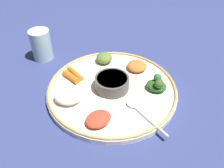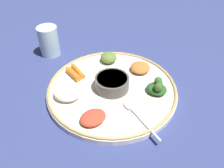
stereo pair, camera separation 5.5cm
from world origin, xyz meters
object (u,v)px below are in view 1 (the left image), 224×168
object	(u,v)px
greens_pile	(157,84)
carrot_outer	(70,76)
spoon	(140,111)
drinking_glass	(42,47)
center_bowl	(112,83)
carrot_near_spoon	(74,73)

from	to	relation	value
greens_pile	carrot_outer	distance (m)	0.26
spoon	drinking_glass	bearing A→B (deg)	-161.18
center_bowl	spoon	bearing A→B (deg)	7.13
center_bowl	greens_pile	world-z (taller)	greens_pile
drinking_glass	carrot_outer	bearing A→B (deg)	9.98
greens_pile	drinking_glass	xyz separation A→B (m)	(-0.35, -0.23, 0.01)
greens_pile	drinking_glass	distance (m)	0.41
spoon	carrot_near_spoon	distance (m)	0.25
spoon	greens_pile	size ratio (longest dim) A/B	1.95
carrot_outer	drinking_glass	xyz separation A→B (m)	(-0.18, -0.03, 0.02)
carrot_near_spoon	carrot_outer	world-z (taller)	carrot_outer
greens_pile	carrot_near_spoon	distance (m)	0.25
carrot_outer	drinking_glass	world-z (taller)	drinking_glass
carrot_near_spoon	spoon	bearing A→B (deg)	20.12
carrot_outer	greens_pile	bearing A→B (deg)	49.68
spoon	greens_pile	bearing A→B (deg)	118.52
center_bowl	carrot_outer	bearing A→B (deg)	-138.55
center_bowl	greens_pile	bearing A→B (deg)	58.31
carrot_outer	center_bowl	bearing A→B (deg)	41.45
spoon	carrot_near_spoon	world-z (taller)	carrot_near_spoon
carrot_near_spoon	drinking_glass	world-z (taller)	drinking_glass
spoon	carrot_near_spoon	xyz separation A→B (m)	(-0.23, -0.08, 0.00)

